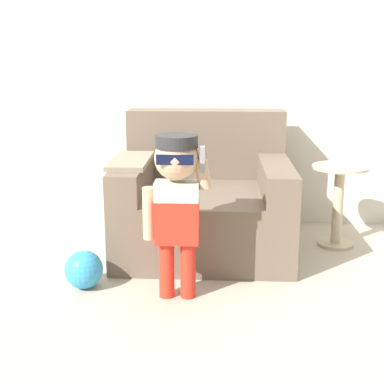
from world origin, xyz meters
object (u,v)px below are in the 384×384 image
object	(u,v)px
armchair	(204,201)
person_child	(176,191)
side_table	(338,198)
toy_ball	(84,269)

from	to	relation	value
armchair	person_child	world-z (taller)	armchair
side_table	toy_ball	world-z (taller)	side_table
person_child	side_table	xyz separation A→B (m)	(1.01, 0.85, -0.25)
person_child	toy_ball	size ratio (longest dim) A/B	4.08
person_child	side_table	size ratio (longest dim) A/B	1.58
armchair	person_child	bearing A→B (deg)	-98.60
toy_ball	person_child	bearing A→B (deg)	-9.29
armchair	side_table	distance (m)	0.89
armchair	side_table	world-z (taller)	armchair
armchair	toy_ball	size ratio (longest dim) A/B	5.23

